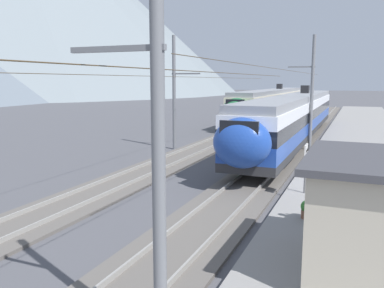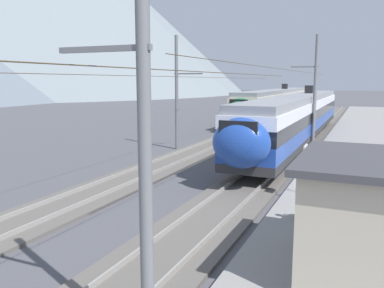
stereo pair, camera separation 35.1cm
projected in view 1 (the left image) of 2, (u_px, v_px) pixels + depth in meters
name	position (u px, v px, depth m)	size (l,w,h in m)	color
ground_plane	(272.00, 187.00, 18.74)	(400.00, 400.00, 0.00)	#4C4C51
platform_slab	(367.00, 193.00, 17.13)	(120.00, 6.49, 0.34)	gray
track_near	(250.00, 183.00, 19.14)	(120.00, 3.00, 0.28)	#5B5651
track_far	(145.00, 173.00, 21.36)	(120.00, 3.00, 0.28)	#5B5651
train_near_platform	(296.00, 115.00, 31.67)	(33.02, 2.87, 4.27)	#2D2D30
train_far_track	(271.00, 102.00, 51.09)	(33.07, 2.96, 4.27)	#2D2D30
catenary_mast_west	(153.00, 125.00, 6.65)	(38.51, 1.85, 8.26)	slate
catenary_mast_mid	(311.00, 92.00, 27.62)	(38.51, 1.85, 8.07)	slate
catenary_mast_far_side	(176.00, 92.00, 28.40)	(38.51, 2.16, 8.15)	slate
platform_sign	(306.00, 157.00, 16.30)	(0.70, 0.08, 2.05)	#59595B
passenger_walking	(317.00, 196.00, 12.76)	(0.53, 0.22, 1.69)	#383842
handbag_beside_passenger	(312.00, 215.00, 13.37)	(0.32, 0.18, 0.40)	black
potted_plant_platform_edge	(307.00, 209.00, 13.43)	(0.42, 0.42, 0.63)	brown
potted_plant_by_shelter	(313.00, 167.00, 19.71)	(0.44, 0.44, 0.65)	brown
platform_shelter	(357.00, 213.00, 9.60)	(4.28, 2.46, 2.88)	#B7AD99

